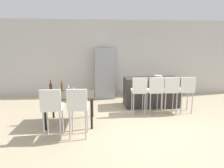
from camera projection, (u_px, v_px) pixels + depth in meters
name	position (u px, v px, depth m)	size (l,w,h in m)	color
ground_plane	(145.00, 119.00, 5.15)	(10.00, 10.00, 0.00)	#C6B28E
back_wall	(128.00, 58.00, 7.68)	(10.00, 0.12, 2.90)	beige
kitchen_island	(151.00, 92.00, 6.28)	(1.72, 0.80, 0.92)	#383330
bar_chair_left	(139.00, 90.00, 5.43)	(0.41, 0.41, 1.05)	white
bar_chair_middle	(155.00, 89.00, 5.46)	(0.42, 0.42, 1.05)	white
bar_chair_right	(171.00, 89.00, 5.50)	(0.42, 0.42, 1.05)	white
bar_chair_far	(186.00, 89.00, 5.53)	(0.41, 0.41, 1.05)	white
dining_table	(70.00, 97.00, 4.75)	(1.16, 0.92, 0.74)	#4C4238
dining_chair_near	(52.00, 106.00, 3.91)	(0.41, 0.41, 1.05)	white
dining_chair_far	(78.00, 105.00, 3.95)	(0.42, 0.42, 1.05)	white
wine_bottle_left	(51.00, 88.00, 4.75)	(0.07, 0.07, 0.34)	#471E19
wine_bottle_middle	(62.00, 87.00, 5.08)	(0.06, 0.06, 0.28)	brown
wine_glass_right	(73.00, 88.00, 4.80)	(0.07, 0.07, 0.17)	silver
wine_glass_far	(68.00, 86.00, 5.08)	(0.07, 0.07, 0.17)	silver
refrigerator	(105.00, 73.00, 7.28)	(0.72, 0.68, 1.84)	#939699
fruit_bowl	(158.00, 76.00, 6.18)	(0.26, 0.26, 0.07)	beige
potted_plant	(176.00, 87.00, 7.58)	(0.41, 0.41, 0.61)	#38383D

